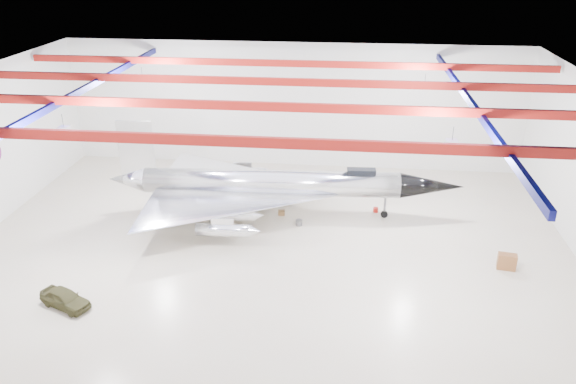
# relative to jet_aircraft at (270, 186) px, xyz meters

# --- Properties ---
(floor) EXTENTS (40.00, 40.00, 0.00)m
(floor) POSITION_rel_jet_aircraft_xyz_m (0.55, -4.46, -2.34)
(floor) COLOR #C4B39C
(floor) RESTS_ON ground
(wall_back) EXTENTS (40.00, 0.00, 40.00)m
(wall_back) POSITION_rel_jet_aircraft_xyz_m (0.55, 10.54, 3.16)
(wall_back) COLOR silver
(wall_back) RESTS_ON floor
(ceiling) EXTENTS (40.00, 40.00, 0.00)m
(ceiling) POSITION_rel_jet_aircraft_xyz_m (0.55, -4.46, 8.66)
(ceiling) COLOR #0A0F38
(ceiling) RESTS_ON wall_back
(ceiling_structure) EXTENTS (39.50, 29.50, 1.08)m
(ceiling_structure) POSITION_rel_jet_aircraft_xyz_m (0.55, -4.46, 7.99)
(ceiling_structure) COLOR maroon
(ceiling_structure) RESTS_ON ceiling
(jet_aircraft) EXTENTS (26.12, 15.65, 7.12)m
(jet_aircraft) POSITION_rel_jet_aircraft_xyz_m (0.00, 0.00, 0.00)
(jet_aircraft) COLOR silver
(jet_aircraft) RESTS_ON floor
(jeep) EXTENTS (3.37, 2.38, 1.07)m
(jeep) POSITION_rel_jet_aircraft_xyz_m (-9.82, -12.75, -1.80)
(jeep) COLOR #3E3C1F
(jeep) RESTS_ON floor
(desk) EXTENTS (1.21, 0.74, 1.04)m
(desk) POSITION_rel_jet_aircraft_xyz_m (15.66, -5.95, -1.82)
(desk) COLOR brown
(desk) RESTS_ON floor
(crate_ply) EXTENTS (0.63, 0.57, 0.36)m
(crate_ply) POSITION_rel_jet_aircraft_xyz_m (-3.22, -1.61, -2.16)
(crate_ply) COLOR olive
(crate_ply) RESTS_ON floor
(toolbox_red) EXTENTS (0.58, 0.53, 0.33)m
(toolbox_red) POSITION_rel_jet_aircraft_xyz_m (-3.30, 5.05, -2.17)
(toolbox_red) COLOR #A11710
(toolbox_red) RESTS_ON floor
(engine_drum) EXTENTS (0.53, 0.53, 0.42)m
(engine_drum) POSITION_rel_jet_aircraft_xyz_m (2.25, -1.49, -2.12)
(engine_drum) COLOR #59595B
(engine_drum) RESTS_ON floor
(parts_bin) EXTENTS (0.82, 0.73, 0.48)m
(parts_bin) POSITION_rel_jet_aircraft_xyz_m (0.93, 2.81, -2.09)
(parts_bin) COLOR olive
(parts_bin) RESTS_ON floor
(crate_small) EXTENTS (0.40, 0.34, 0.24)m
(crate_small) POSITION_rel_jet_aircraft_xyz_m (-6.54, 2.32, -2.21)
(crate_small) COLOR #59595B
(crate_small) RESTS_ON floor
(tool_chest) EXTENTS (0.41, 0.41, 0.35)m
(tool_chest) POSITION_rel_jet_aircraft_xyz_m (7.82, 1.30, -2.16)
(tool_chest) COLOR #A11710
(tool_chest) RESTS_ON floor
(oil_barrel) EXTENTS (0.53, 0.45, 0.35)m
(oil_barrel) POSITION_rel_jet_aircraft_xyz_m (0.80, 0.04, -2.16)
(oil_barrel) COLOR olive
(oil_barrel) RESTS_ON floor
(spares_box) EXTENTS (0.38, 0.38, 0.31)m
(spares_box) POSITION_rel_jet_aircraft_xyz_m (1.73, 3.22, -2.18)
(spares_box) COLOR #59595B
(spares_box) RESTS_ON floor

